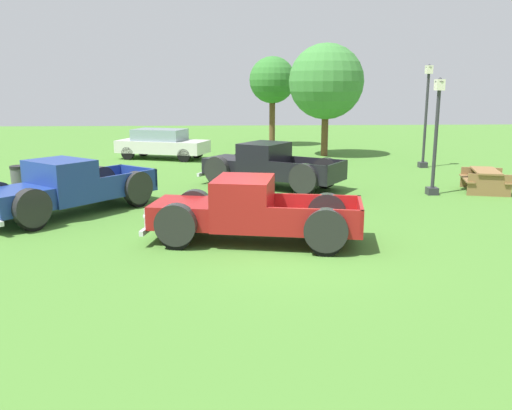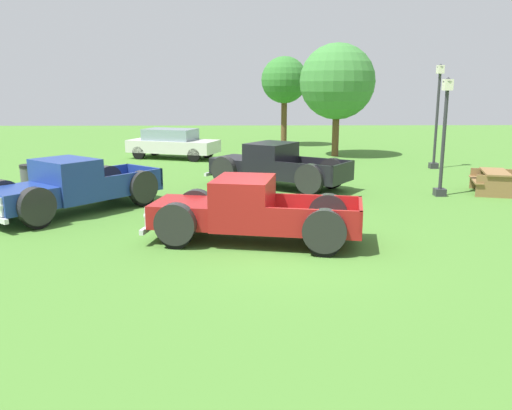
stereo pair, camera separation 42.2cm
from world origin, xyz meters
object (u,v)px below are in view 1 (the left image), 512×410
object	(u,v)px
oak_tree_east	(326,82)
oak_tree_west	(272,81)
lamp_post_far	(426,114)
pickup_truck_behind_right	(59,190)
pickup_truck_foreground	(241,211)
pickup_truck_behind_left	(263,166)
sedan_distant_a	(162,143)
lamp_post_near	(436,134)
trash_can	(20,179)
picnic_table	(485,178)

from	to	relation	value
oak_tree_east	oak_tree_west	bearing A→B (deg)	114.44
lamp_post_far	oak_tree_west	distance (m)	11.58
pickup_truck_behind_right	oak_tree_east	size ratio (longest dim) A/B	0.89
pickup_truck_foreground	oak_tree_west	world-z (taller)	oak_tree_west
pickup_truck_behind_left	sedan_distant_a	bearing A→B (deg)	120.04
lamp_post_near	oak_tree_west	size ratio (longest dim) A/B	0.72
lamp_post_near	trash_can	xyz separation A→B (m)	(-14.24, 1.09, -1.58)
lamp_post_near	oak_tree_east	size ratio (longest dim) A/B	0.67
oak_tree_east	oak_tree_west	xyz separation A→B (m)	(-2.37, 5.22, 0.11)
pickup_truck_behind_right	lamp_post_far	xyz separation A→B (m)	(13.73, 8.67, 1.65)
pickup_truck_behind_left	oak_tree_east	world-z (taller)	oak_tree_east
pickup_truck_behind_right	lamp_post_near	distance (m)	12.12
trash_can	lamp_post_far	bearing A→B (deg)	17.57
pickup_truck_behind_right	oak_tree_west	distance (m)	20.14
pickup_truck_behind_right	trash_can	world-z (taller)	pickup_truck_behind_right
sedan_distant_a	lamp_post_near	xyz separation A→B (m)	(10.35, -9.92, 1.27)
lamp_post_near	oak_tree_east	world-z (taller)	oak_tree_east
pickup_truck_foreground	lamp_post_far	world-z (taller)	lamp_post_far
oak_tree_east	oak_tree_west	world-z (taller)	oak_tree_east
picnic_table	sedan_distant_a	bearing A→B (deg)	142.42
pickup_truck_foreground	lamp_post_far	bearing A→B (deg)	53.19
lamp_post_far	pickup_truck_behind_right	bearing A→B (deg)	-147.75
pickup_truck_behind_right	trash_can	xyz separation A→B (m)	(-2.45, 3.54, -0.28)
pickup_truck_behind_left	lamp_post_far	size ratio (longest dim) A/B	1.18
sedan_distant_a	trash_can	world-z (taller)	sedan_distant_a
lamp_post_far	sedan_distant_a	bearing A→B (deg)	163.25
pickup_truck_behind_right	pickup_truck_behind_left	bearing A→B (deg)	35.43
picnic_table	trash_can	distance (m)	16.29
pickup_truck_behind_right	sedan_distant_a	bearing A→B (deg)	83.34
picnic_table	trash_can	size ratio (longest dim) A/B	2.25
lamp_post_near	oak_tree_west	distance (m)	16.57
lamp_post_far	oak_tree_east	xyz separation A→B (m)	(-3.76, 4.47, 1.46)
lamp_post_near	picnic_table	bearing A→B (deg)	10.89
pickup_truck_behind_right	lamp_post_far	size ratio (longest dim) A/B	1.13
pickup_truck_foreground	lamp_post_near	xyz separation A→B (m)	(6.70, 5.33, 1.33)
lamp_post_far	pickup_truck_behind_left	bearing A→B (deg)	-150.45
pickup_truck_behind_left	oak_tree_east	xyz separation A→B (m)	(3.89, 8.81, 3.10)
lamp_post_far	pickup_truck_foreground	bearing A→B (deg)	-126.81
pickup_truck_foreground	pickup_truck_behind_left	xyz separation A→B (m)	(1.00, 7.21, 0.04)
trash_can	oak_tree_west	distance (m)	18.25
picnic_table	trash_can	xyz separation A→B (m)	(-16.28, 0.70, -0.01)
picnic_table	pickup_truck_behind_right	bearing A→B (deg)	-168.40
pickup_truck_behind_right	picnic_table	xyz separation A→B (m)	(13.83, 2.84, -0.27)
sedan_distant_a	picnic_table	distance (m)	15.63
trash_can	picnic_table	bearing A→B (deg)	-2.48
oak_tree_east	lamp_post_near	bearing A→B (deg)	-80.35
pickup_truck_foreground	pickup_truck_behind_right	bearing A→B (deg)	150.49
trash_can	sedan_distant_a	bearing A→B (deg)	66.20
sedan_distant_a	trash_can	size ratio (longest dim) A/B	5.16
trash_can	pickup_truck_behind_left	bearing A→B (deg)	5.30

